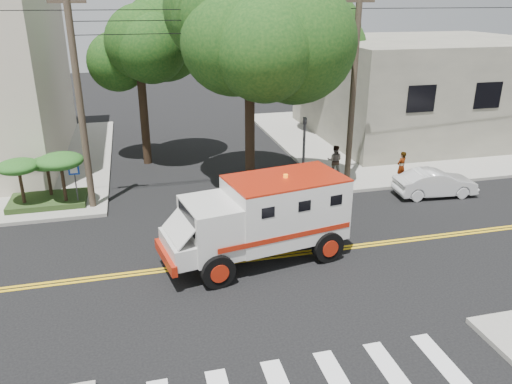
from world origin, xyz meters
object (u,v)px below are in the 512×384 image
object	(u,v)px
armored_truck	(264,215)
pedestrian_a	(401,167)
parked_sedan	(435,183)
pedestrian_b	(335,161)

from	to	relation	value
armored_truck	pedestrian_a	world-z (taller)	armored_truck
parked_sedan	pedestrian_a	bearing A→B (deg)	29.88
armored_truck	pedestrian_b	distance (m)	9.10
parked_sedan	pedestrian_b	distance (m)	4.90
armored_truck	pedestrian_a	xyz separation A→B (m)	(8.35, 5.48, -0.72)
armored_truck	pedestrian_b	xyz separation A→B (m)	(5.59, 7.14, -0.70)
armored_truck	parked_sedan	distance (m)	9.95
armored_truck	pedestrian_b	size ratio (longest dim) A/B	4.23
pedestrian_a	pedestrian_b	size ratio (longest dim) A/B	0.98
parked_sedan	pedestrian_b	size ratio (longest dim) A/B	2.37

